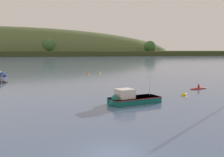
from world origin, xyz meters
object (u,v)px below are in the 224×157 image
mooring_buoy_foreground (100,73)px  mooring_buoy_far_upstream (88,74)px  canoe_with_paddler (199,88)px  fishing_boat_moored (130,101)px  mooring_buoy_off_fishing_boat (184,95)px

mooring_buoy_foreground → mooring_buoy_far_upstream: 3.65m
mooring_buoy_far_upstream → mooring_buoy_foreground: bearing=26.9°
canoe_with_paddler → mooring_buoy_foreground: 33.08m
mooring_buoy_foreground → mooring_buoy_far_upstream: size_ratio=0.89×
fishing_boat_moored → mooring_buoy_far_upstream: (-1.74, 38.59, -0.32)m
fishing_boat_moored → mooring_buoy_off_fishing_boat: 10.07m
mooring_buoy_off_fishing_boat → mooring_buoy_far_upstream: 35.93m
canoe_with_paddler → mooring_buoy_off_fishing_boat: size_ratio=4.52×
mooring_buoy_off_fishing_boat → mooring_buoy_far_upstream: mooring_buoy_off_fishing_boat is taller
canoe_with_paddler → mooring_buoy_off_fishing_boat: (-5.08, -5.34, -0.10)m
mooring_buoy_foreground → mooring_buoy_off_fishing_boat: bearing=-78.1°
fishing_boat_moored → mooring_buoy_far_upstream: bearing=-104.6°
mooring_buoy_foreground → fishing_boat_moored: bearing=-92.2°
canoe_with_paddler → mooring_buoy_foreground: (-12.64, 30.57, -0.10)m
mooring_buoy_foreground → canoe_with_paddler: bearing=-67.5°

